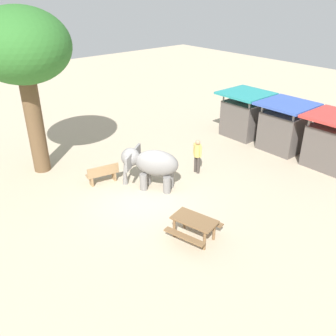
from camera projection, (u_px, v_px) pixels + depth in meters
The scene contains 10 objects.
ground_plane at pixel (143, 196), 14.85m from camera, with size 60.00×60.00×0.00m, color #BAA88C.
elephant at pixel (151, 164), 15.00m from camera, with size 2.40×2.22×1.75m.
person_handler at pixel (197, 154), 16.30m from camera, with size 0.51×0.32×1.62m.
shade_tree_main at pixel (22, 49), 14.50m from camera, with size 4.32×3.96×7.14m.
wooden_bench at pixel (103, 174), 15.61m from camera, with size 0.67×1.45×0.88m.
picnic_table_near at pixel (194, 224), 12.14m from camera, with size 1.81×1.80×0.78m.
market_stall_teal at pixel (244, 116), 20.33m from camera, with size 2.50×2.50×2.52m.
market_stall_blue at pixel (284, 129), 18.57m from camera, with size 2.50×2.50×2.52m.
market_stall_red at pixel (332, 144), 16.81m from camera, with size 2.50×2.50×2.52m.
feed_bucket at pixel (139, 161), 17.43m from camera, with size 0.36×0.36×0.32m, color gray.
Camera 1 is at (10.32, -7.46, 7.79)m, focal length 38.44 mm.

